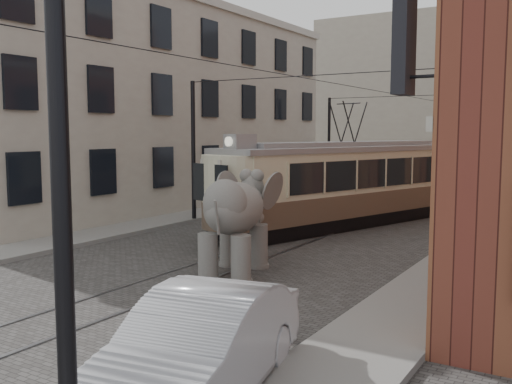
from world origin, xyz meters
The scene contains 10 objects.
ground centered at (0.00, 0.00, 0.00)m, with size 120.00×120.00×0.00m, color #44413F.
tram_rails centered at (0.00, 0.00, 0.01)m, with size 1.54×80.00×0.02m, color slate, non-canonical shape.
sidewalk_right centered at (6.00, 0.00, 0.07)m, with size 2.00×60.00×0.15m, color slate.
sidewalk_left centered at (-6.50, 0.00, 0.07)m, with size 2.00×60.00×0.15m, color slate.
stucco_building centered at (-11.00, 10.00, 5.00)m, with size 7.00×24.00×10.00m, color gray.
distant_block centered at (0.00, 40.00, 7.00)m, with size 28.00×10.00×14.00m, color gray.
catenary centered at (-0.20, 5.00, 3.00)m, with size 11.00×30.20×6.00m, color black, non-canonical shape.
tram centered at (0.38, 8.52, 2.53)m, with size 2.63×12.75×5.06m, color beige, non-canonical shape.
elephant centered at (0.92, -0.69, 1.40)m, with size 2.52×4.57×2.80m, color #5D5B56, non-canonical shape.
parked_car centered at (4.59, -7.14, 0.79)m, with size 1.68×4.77×1.57m, color #A8A8AD.
Camera 1 is at (9.44, -13.52, 3.88)m, focal length 40.31 mm.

